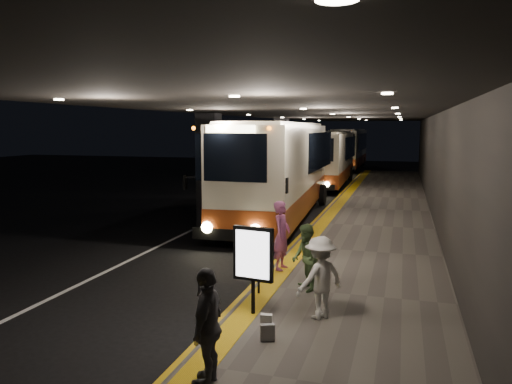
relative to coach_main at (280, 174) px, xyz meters
The scene contains 19 objects.
ground 6.63m from the coach_main, 97.01° to the right, with size 90.00×90.00×0.00m, color black.
lane_line_white 3.45m from the coach_main, 153.11° to the right, with size 0.12×50.00×0.01m, color silver.
kerb_stripe_yellow 2.78m from the coach_main, 39.66° to the right, with size 0.18×50.00×0.01m, color gold.
sidewalk 4.56m from the coach_main, 18.19° to the right, with size 4.50×50.00×0.15m, color #514C44.
tactile_strip 3.00m from the coach_main, 32.18° to the right, with size 0.50×50.00×0.01m, color gold.
terminal_wall 6.46m from the coach_main, 11.85° to the right, with size 0.10×50.00×6.00m, color black.
support_columns 3.25m from the coach_main, 134.62° to the right, with size 0.80×24.80×4.40m.
canopy 3.47m from the coach_main, 37.13° to the right, with size 9.00×50.00×0.40m, color black.
coach_main is the anchor object (origin of this frame).
coach_second 12.89m from the coach_main, 88.90° to the left, with size 2.62×11.16×3.49m.
coach_third 26.91m from the coach_main, 89.90° to the left, with size 2.38×11.40×3.58m.
passenger_boarding 8.28m from the coach_main, 75.77° to the right, with size 0.66×0.43×1.81m, color #B3538D.
passenger_waiting_green 9.98m from the coach_main, 72.69° to the right, with size 0.75×0.46×1.54m, color #4A6739.
passenger_waiting_white 11.63m from the coach_main, 72.25° to the right, with size 1.05×0.49×1.62m, color silver.
passenger_waiting_grey 14.25m from the coach_main, 80.33° to the right, with size 1.02×0.52×1.74m, color #525257.
bag_polka 12.79m from the coach_main, 77.10° to the right, with size 0.25×0.11×0.30m, color black.
bag_plain 12.24m from the coach_main, 77.31° to the right, with size 0.22×0.13×0.27m, color #BBBAB0.
info_sign 11.46m from the coach_main, 78.79° to the right, with size 0.84×0.23×1.78m.
stanchion_post 10.27m from the coach_main, 78.77° to the right, with size 0.05×0.05×1.17m, color black.
Camera 1 is at (5.78, -14.09, 3.86)m, focal length 35.00 mm.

